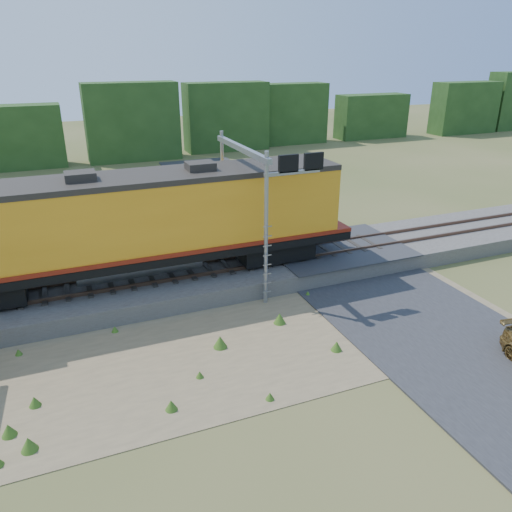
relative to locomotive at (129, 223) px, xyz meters
name	(u,v)px	position (x,y,z in m)	size (l,w,h in m)	color
ground	(255,348)	(3.43, -6.00, -3.50)	(140.00, 140.00, 0.00)	#475123
ballast	(208,276)	(3.43, 0.00, -3.10)	(70.00, 5.00, 0.80)	slate
rails	(208,267)	(3.43, 0.00, -2.62)	(70.00, 1.54, 0.16)	brown
dirt_shoulder	(200,352)	(1.43, -5.50, -3.48)	(26.00, 8.00, 0.03)	#8C7754
road	(397,304)	(10.43, -5.26, -3.41)	(7.00, 66.00, 0.86)	#38383A
tree_line_north	(114,128)	(3.43, 32.00, -0.43)	(130.00, 3.00, 6.50)	#1E3C16
weed_clumps	(163,367)	(-0.07, -5.90, -3.50)	(15.00, 6.20, 0.56)	#3C641C
locomotive	(129,223)	(0.00, 0.00, 0.00)	(19.94, 3.04, 5.14)	black
signal_gantry	(254,179)	(5.55, -0.65, 1.56)	(2.66, 6.20, 6.71)	gray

